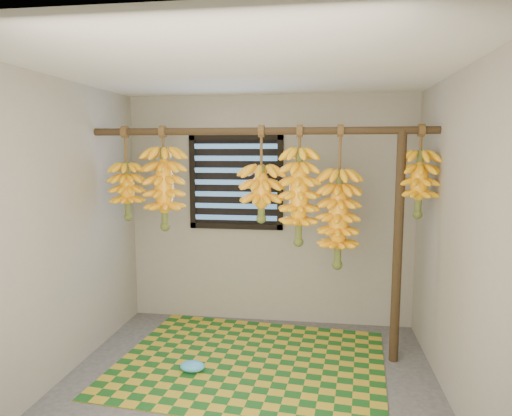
% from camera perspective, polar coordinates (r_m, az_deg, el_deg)
% --- Properties ---
extents(floor, '(3.00, 3.00, 0.01)m').
position_cam_1_polar(floor, '(3.77, -1.30, -22.01)').
color(floor, '#454545').
rests_on(floor, ground).
extents(ceiling, '(3.00, 3.00, 0.01)m').
position_cam_1_polar(ceiling, '(3.34, -1.43, 17.03)').
color(ceiling, silver).
rests_on(ceiling, wall_back).
extents(wall_back, '(3.00, 0.01, 2.40)m').
position_cam_1_polar(wall_back, '(4.82, 1.64, -0.34)').
color(wall_back, gray).
rests_on(wall_back, floor).
extents(wall_left, '(0.01, 3.00, 2.40)m').
position_cam_1_polar(wall_left, '(3.89, -23.79, -2.80)').
color(wall_left, gray).
rests_on(wall_left, floor).
extents(wall_right, '(0.01, 3.00, 2.40)m').
position_cam_1_polar(wall_right, '(3.44, 24.27, -4.09)').
color(wall_right, gray).
rests_on(wall_right, floor).
extents(window, '(1.00, 0.04, 1.00)m').
position_cam_1_polar(window, '(4.82, -2.53, 3.23)').
color(window, black).
rests_on(window, wall_back).
extents(hanging_pole, '(3.00, 0.06, 0.06)m').
position_cam_1_polar(hanging_pole, '(3.98, 0.32, 9.59)').
color(hanging_pole, '#3B2B17').
rests_on(hanging_pole, wall_left).
extents(support_post, '(0.08, 0.08, 2.00)m').
position_cam_1_polar(support_post, '(4.08, 17.29, -4.92)').
color(support_post, '#3B2B17').
rests_on(support_post, floor).
extents(woven_mat, '(2.41, 2.00, 0.01)m').
position_cam_1_polar(woven_mat, '(4.19, -0.68, -18.69)').
color(woven_mat, '#18531A').
rests_on(woven_mat, floor).
extents(plastic_bag, '(0.22, 0.17, 0.09)m').
position_cam_1_polar(plastic_bag, '(4.04, -7.95, -19.01)').
color(plastic_bag, '#3FAAEB').
rests_on(plastic_bag, woven_mat).
extents(banana_bunch_a, '(0.31, 0.31, 0.85)m').
position_cam_1_polar(banana_bunch_a, '(4.34, -15.81, 2.10)').
color(banana_bunch_a, brown).
rests_on(banana_bunch_a, hanging_pole).
extents(banana_bunch_b, '(0.35, 0.35, 0.92)m').
position_cam_1_polar(banana_bunch_b, '(4.20, -11.39, 2.42)').
color(banana_bunch_b, brown).
rests_on(banana_bunch_b, hanging_pole).
extents(banana_bunch_c, '(0.36, 0.36, 0.83)m').
position_cam_1_polar(banana_bunch_c, '(4.00, 0.67, 1.90)').
color(banana_bunch_c, brown).
rests_on(banana_bunch_c, hanging_pole).
extents(banana_bunch_d, '(0.33, 0.33, 1.03)m').
position_cam_1_polar(banana_bunch_d, '(3.97, 5.39, 1.44)').
color(banana_bunch_d, brown).
rests_on(banana_bunch_d, hanging_pole).
extents(banana_bunch_e, '(0.34, 0.34, 1.23)m').
position_cam_1_polar(banana_bunch_e, '(3.99, 10.26, -1.31)').
color(banana_bunch_e, brown).
rests_on(banana_bunch_e, hanging_pole).
extents(banana_bunch_f, '(0.31, 0.31, 0.77)m').
position_cam_1_polar(banana_bunch_f, '(4.03, 19.70, 2.90)').
color(banana_bunch_f, brown).
rests_on(banana_bunch_f, hanging_pole).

